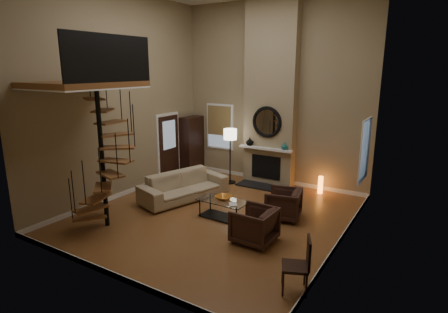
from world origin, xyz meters
The scene contains 32 objects.
ground centered at (0.00, 0.00, -0.01)m, with size 6.00×6.50×0.01m, color #9C6332.
back_wall centered at (0.00, 3.25, 2.75)m, with size 6.00×0.02×5.50m, color #968461.
front_wall centered at (0.00, -3.25, 2.75)m, with size 6.00×0.02×5.50m, color #968461.
left_wall centered at (-3.00, 0.00, 2.75)m, with size 0.02×6.50×5.50m, color #968461.
right_wall centered at (3.00, 0.00, 2.75)m, with size 0.02×6.50×5.50m, color #968461.
baseboard_back centered at (0.00, 3.24, 0.06)m, with size 6.00×0.02×0.12m, color white.
baseboard_front centered at (0.00, -3.24, 0.06)m, with size 6.00×0.02×0.12m, color white.
baseboard_left centered at (-2.99, 0.00, 0.06)m, with size 0.02×6.50×0.12m, color white.
baseboard_right centered at (2.99, 0.00, 0.06)m, with size 0.02×6.50×0.12m, color white.
chimney_breast centered at (0.00, 3.06, 2.75)m, with size 1.60×0.38×5.50m, color #968361.
hearth centered at (0.00, 2.57, 0.02)m, with size 1.50×0.60×0.04m, color black.
firebox centered at (0.00, 2.86, 0.55)m, with size 0.95×0.02×0.72m, color black.
mantel centered at (0.00, 2.78, 1.15)m, with size 1.70×0.18×0.06m, color white.
mirror_frame centered at (0.00, 2.84, 1.95)m, with size 0.94×0.94×0.10m, color black.
mirror_disc centered at (0.00, 2.85, 1.95)m, with size 0.80×0.80×0.01m, color white.
vase_left centered at (-0.55, 2.82, 1.30)m, with size 0.24×0.24×0.25m, color black.
vase_right centered at (0.60, 2.82, 1.28)m, with size 0.20×0.20×0.21m, color #1A5C57.
window_back centered at (-1.90, 3.22, 1.62)m, with size 1.02×0.06×1.52m.
window_right centered at (2.97, 2.00, 1.63)m, with size 0.06×1.02×1.52m.
entry_door centered at (-2.95, 1.80, 1.05)m, with size 0.10×1.05×2.16m.
loft centered at (-2.04, -1.80, 3.24)m, with size 1.70×2.20×1.09m.
spiral_stair centered at (-1.78, -1.79, 1.78)m, with size 1.47×1.47×4.06m.
hutch centered at (-2.76, 2.79, 0.95)m, with size 0.41×0.87×1.95m, color black.
sofa centered at (-1.34, 0.49, 0.40)m, with size 2.44×0.95×0.71m, color tan.
armchair_near centered at (1.56, 0.72, 0.35)m, with size 0.78×0.80×0.73m, color #3C231B.
armchair_far centered at (1.51, -0.74, 0.35)m, with size 0.81×0.83×0.76m, color #3C231B.
coffee_table centered at (0.24, -0.06, 0.28)m, with size 1.23×0.64×0.45m.
bowl centered at (0.24, -0.01, 0.50)m, with size 0.40×0.40×0.10m, color orange.
book centered at (0.59, -0.21, 0.46)m, with size 0.18×0.24×0.02m, color gray.
floor_lamp centered at (-1.02, 2.43, 1.41)m, with size 0.41×0.41×1.71m.
accent_lamp centered at (1.70, 2.94, 0.25)m, with size 0.14×0.14×0.50m, color orange.
side_chair centered at (2.86, -1.94, 0.53)m, with size 0.55×0.54×0.93m.
Camera 1 is at (4.55, -7.02, 3.53)m, focal length 29.22 mm.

